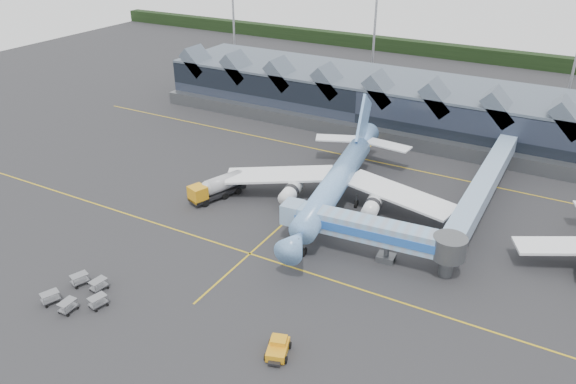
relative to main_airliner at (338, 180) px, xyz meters
The scene contains 10 objects.
ground 11.84m from the main_airliner, 111.02° to the right, with size 260.00×260.00×0.00m, color #252527.
taxi_stripes 5.62m from the main_airliner, behind, with size 120.00×60.00×0.01m.
tree_line_far 99.67m from the main_airliner, 92.30° to the left, with size 260.00×4.00×4.00m, color black.
terminal 38.04m from the main_airliner, 103.80° to the left, with size 90.00×22.25×12.52m.
light_masts 55.72m from the main_airliner, 72.02° to the left, with size 132.40×42.56×22.45m.
main_airliner is the anchor object (origin of this frame).
jet_bridge 15.87m from the main_airliner, 45.36° to the right, with size 24.15×5.31×5.58m.
fuel_truck 18.55m from the main_airliner, 157.10° to the right, with size 5.41×10.02×3.38m.
pushback_tug 33.78m from the main_airliner, 75.37° to the right, with size 3.09×3.97×1.60m.
baggage_carts 39.66m from the main_airliner, 114.14° to the right, with size 7.14×6.68×1.38m.
Camera 1 is at (34.68, -59.53, 40.97)m, focal length 35.00 mm.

